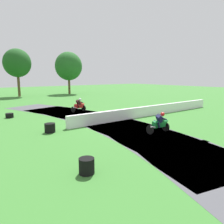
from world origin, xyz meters
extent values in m
plane|color=#38752D|center=(0.00, 0.00, 0.00)|extent=(120.00, 120.00, 0.00)
cube|color=#47474C|center=(-0.84, -6.72, 0.00)|extent=(6.24, 8.59, 0.01)
cube|color=#47474C|center=(-0.23, -3.39, 0.00)|extent=(5.47, 8.24, 0.01)
cube|color=#47474C|center=(0.00, 0.00, 0.00)|extent=(4.62, 7.78, 0.01)
cube|color=#47474C|center=(-0.16, 3.39, 0.00)|extent=(5.33, 8.17, 0.01)
cube|color=#47474C|center=(-0.71, 6.74, 0.00)|extent=(6.12, 8.54, 0.01)
cube|color=#47474C|center=(-1.63, 10.00, 0.00)|extent=(6.82, 8.80, 0.01)
cube|color=white|center=(5.07, -0.05, 0.45)|extent=(17.24, 0.47, 0.90)
cylinder|color=black|center=(1.43, -4.50, 0.29)|extent=(0.15, 0.72, 0.72)
cylinder|color=black|center=(0.04, -4.38, 0.29)|extent=(0.15, 0.72, 0.72)
cube|color=#198438|center=(0.73, -4.51, 0.58)|extent=(1.03, 0.45, 0.45)
ellipsoid|color=#198438|center=(0.90, -4.58, 0.84)|extent=(0.47, 0.36, 0.30)
cone|color=#198438|center=(1.40, -4.60, 0.70)|extent=(0.42, 0.42, 0.46)
cylinder|color=#B2B2B7|center=(0.12, -4.55, 0.48)|extent=(0.42, 0.13, 0.17)
cube|color=#1E1E4C|center=(0.64, -4.59, 0.96)|extent=(0.52, 0.41, 0.62)
sphere|color=red|center=(0.85, -4.67, 1.23)|extent=(0.26, 0.26, 0.26)
cylinder|color=#1E1E4C|center=(0.93, -4.44, 1.02)|extent=(0.43, 0.11, 0.24)
cylinder|color=#1E1E4C|center=(0.90, -4.79, 0.94)|extent=(0.43, 0.11, 0.24)
cylinder|color=#1E1E4C|center=(0.56, -4.32, 0.64)|extent=(0.28, 0.19, 0.42)
cylinder|color=#1E1E4C|center=(0.53, -4.67, 0.56)|extent=(0.28, 0.19, 0.42)
cylinder|color=black|center=(1.26, 6.02, 0.30)|extent=(0.23, 0.67, 0.67)
cylinder|color=black|center=(-0.10, 5.72, 0.30)|extent=(0.23, 0.67, 0.67)
cube|color=red|center=(0.59, 5.84, 0.60)|extent=(1.05, 0.54, 0.43)
ellipsoid|color=red|center=(0.77, 5.85, 0.85)|extent=(0.50, 0.39, 0.27)
cone|color=red|center=(1.25, 5.97, 0.72)|extent=(0.45, 0.42, 0.44)
cylinder|color=#B2B2B7|center=(0.02, 5.60, 0.50)|extent=(0.42, 0.19, 0.17)
cube|color=#331919|center=(0.52, 5.78, 0.98)|extent=(0.54, 0.43, 0.59)
sphere|color=white|center=(0.74, 5.79, 1.26)|extent=(0.26, 0.26, 0.26)
cylinder|color=#331919|center=(0.75, 6.01, 1.02)|extent=(0.43, 0.19, 0.24)
cylinder|color=#331919|center=(0.83, 5.66, 0.98)|extent=(0.43, 0.19, 0.24)
cylinder|color=#331919|center=(0.37, 5.97, 0.64)|extent=(0.28, 0.20, 0.42)
cylinder|color=#331919|center=(0.45, 5.62, 0.60)|extent=(0.28, 0.20, 0.42)
cylinder|color=black|center=(-5.91, -6.62, 0.10)|extent=(0.59, 0.59, 0.20)
cylinder|color=black|center=(-5.91, -6.62, 0.30)|extent=(0.59, 0.59, 0.20)
cylinder|color=black|center=(-5.91, -6.62, 0.50)|extent=(0.59, 0.59, 0.20)
cylinder|color=black|center=(-4.79, -0.12, 0.10)|extent=(0.68, 0.68, 0.20)
cylinder|color=black|center=(-4.79, -0.12, 0.30)|extent=(0.68, 0.68, 0.20)
cylinder|color=black|center=(-4.79, -0.12, 0.50)|extent=(0.68, 0.68, 0.20)
cylinder|color=black|center=(-5.77, 6.73, 0.10)|extent=(0.65, 0.65, 0.20)
cylinder|color=black|center=(-5.77, 6.73, 0.30)|extent=(0.65, 0.65, 0.20)
cylinder|color=brown|center=(0.05, 26.53, 1.93)|extent=(0.44, 0.44, 3.86)
ellipsoid|color=#1E511E|center=(0.05, 26.53, 5.84)|extent=(4.65, 4.65, 4.88)
cylinder|color=brown|center=(9.62, 26.19, 1.63)|extent=(0.44, 0.44, 3.27)
ellipsoid|color=#235B23|center=(9.62, 26.19, 5.54)|extent=(5.35, 5.35, 5.61)
camera|label=1|loc=(-9.68, -13.06, 3.63)|focal=33.67mm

